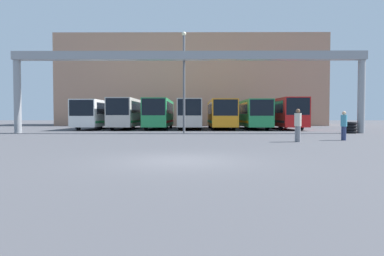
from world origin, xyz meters
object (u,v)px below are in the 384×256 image
at_px(pedestrian_near_right, 344,125).
at_px(tire_stack, 350,128).
at_px(lamp_post, 184,78).
at_px(pedestrian_mid_right, 298,124).
at_px(bus_slot_3, 190,113).
at_px(bus_slot_2, 159,112).
at_px(bus_slot_1, 128,112).
at_px(bus_slot_6, 284,112).
at_px(bus_slot_5, 251,113).
at_px(bus_slot_4, 221,113).
at_px(bus_slot_0, 97,113).

distance_m(pedestrian_near_right, tire_stack, 9.24).
bearing_deg(lamp_post, pedestrian_mid_right, -56.47).
bearing_deg(lamp_post, bus_slot_3, 87.50).
bearing_deg(bus_slot_2, bus_slot_3, 7.81).
xyz_separation_m(bus_slot_1, tire_stack, (20.45, -9.40, -1.40)).
distance_m(pedestrian_mid_right, tire_stack, 11.93).
bearing_deg(bus_slot_6, pedestrian_near_right, -93.16).
bearing_deg(bus_slot_5, bus_slot_4, -177.65).
distance_m(bus_slot_2, lamp_post, 9.95).
height_order(bus_slot_6, tire_stack, bus_slot_6).
height_order(bus_slot_0, bus_slot_6, bus_slot_6).
distance_m(bus_slot_1, bus_slot_5, 13.83).
bearing_deg(bus_slot_1, bus_slot_3, 6.30).
relative_size(bus_slot_5, pedestrian_mid_right, 6.48).
bearing_deg(bus_slot_4, bus_slot_0, -178.11).
relative_size(bus_slot_0, bus_slot_3, 0.87).
height_order(bus_slot_3, pedestrian_mid_right, bus_slot_3).
bearing_deg(tire_stack, bus_slot_4, 135.81).
relative_size(bus_slot_1, lamp_post, 1.27).
relative_size(bus_slot_3, bus_slot_4, 1.06).
distance_m(bus_slot_4, pedestrian_near_right, 19.02).
xyz_separation_m(pedestrian_mid_right, lamp_post, (-6.70, 10.11, 3.69)).
xyz_separation_m(bus_slot_0, lamp_post, (9.95, -8.70, 2.90)).
height_order(bus_slot_2, pedestrian_mid_right, bus_slot_2).
relative_size(bus_slot_6, tire_stack, 10.22).
bearing_deg(bus_slot_5, bus_slot_2, -178.57).
relative_size(pedestrian_near_right, pedestrian_mid_right, 0.94).
relative_size(bus_slot_3, lamp_post, 1.44).
xyz_separation_m(bus_slot_0, bus_slot_4, (13.82, 0.46, 0.02)).
bearing_deg(bus_slot_6, pedestrian_mid_right, -102.30).
distance_m(bus_slot_4, bus_slot_5, 3.46).
distance_m(bus_slot_1, pedestrian_mid_right, 23.03).
relative_size(bus_slot_0, bus_slot_1, 0.99).
xyz_separation_m(bus_slot_1, pedestrian_mid_right, (13.19, -18.86, -0.89)).
distance_m(bus_slot_3, pedestrian_near_right, 20.68).
bearing_deg(pedestrian_mid_right, tire_stack, 120.41).
bearing_deg(bus_slot_6, bus_slot_1, 179.50).
height_order(bus_slot_6, lamp_post, lamp_post).
xyz_separation_m(bus_slot_2, pedestrian_near_right, (12.85, -17.93, -0.93)).
xyz_separation_m(bus_slot_0, bus_slot_2, (6.91, 0.34, 0.07)).
bearing_deg(bus_slot_6, bus_slot_3, 174.96).
relative_size(bus_slot_2, pedestrian_mid_right, 6.20).
bearing_deg(bus_slot_3, bus_slot_5, -1.78).
bearing_deg(lamp_post, bus_slot_5, 51.78).
relative_size(bus_slot_1, pedestrian_near_right, 6.27).
xyz_separation_m(bus_slot_4, pedestrian_near_right, (5.94, -18.05, -0.88)).
xyz_separation_m(bus_slot_0, bus_slot_1, (3.45, 0.05, 0.10)).
height_order(bus_slot_4, bus_slot_5, bus_slot_4).
bearing_deg(bus_slot_1, bus_slot_4, 2.25).
height_order(bus_slot_0, bus_slot_2, bus_slot_2).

